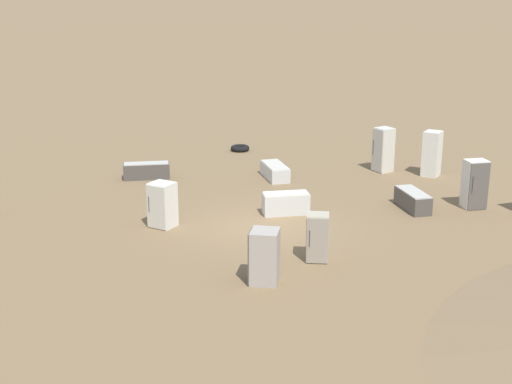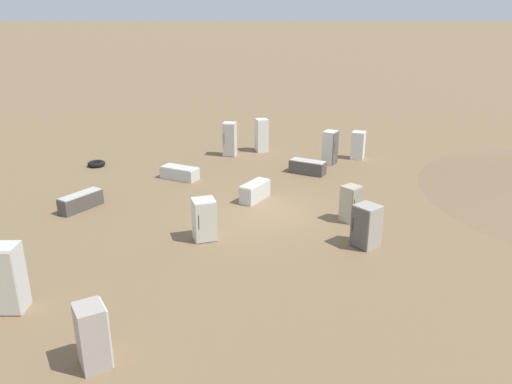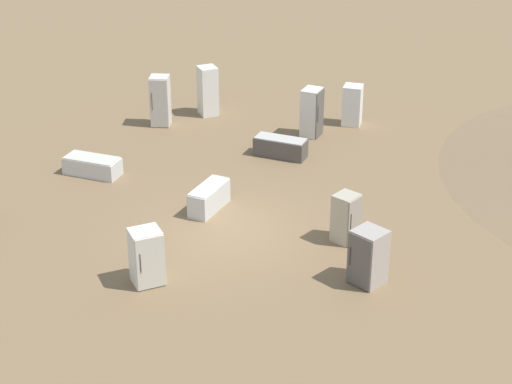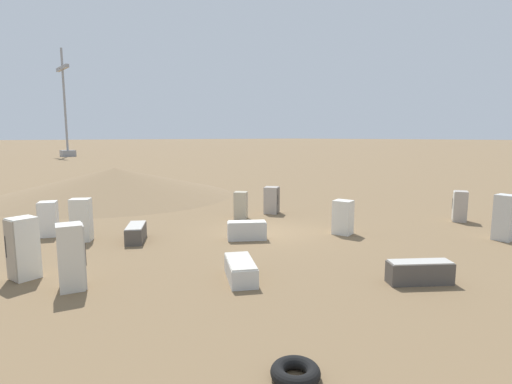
{
  "view_description": "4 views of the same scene",
  "coord_description": "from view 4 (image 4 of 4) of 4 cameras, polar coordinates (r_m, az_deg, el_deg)",
  "views": [
    {
      "loc": [
        -16.07,
        15.71,
        7.95
      ],
      "look_at": [
        0.44,
        -0.07,
        1.1
      ],
      "focal_mm": 50.0,
      "sensor_mm": 36.0,
      "label": 1
    },
    {
      "loc": [
        1.09,
        18.73,
        7.65
      ],
      "look_at": [
        0.47,
        1.02,
        1.27
      ],
      "focal_mm": 35.0,
      "sensor_mm": 36.0,
      "label": 2
    },
    {
      "loc": [
        2.13,
        21.47,
        11.79
      ],
      "look_at": [
        -0.66,
        0.95,
        1.7
      ],
      "focal_mm": 60.0,
      "sensor_mm": 36.0,
      "label": 3
    },
    {
      "loc": [
        13.32,
        -11.58,
        4.32
      ],
      "look_at": [
        -0.56,
        -0.19,
        1.8
      ],
      "focal_mm": 28.0,
      "sensor_mm": 36.0,
      "label": 4
    }
  ],
  "objects": [
    {
      "name": "ground_plane",
      "position": [
        18.17,
        1.61,
        -5.76
      ],
      "size": [
        1000.0,
        1000.0,
        0.0
      ],
      "primitive_type": "plane",
      "color": "brown"
    },
    {
      "name": "dirt_mound",
      "position": [
        30.92,
        -19.52,
        1.39
      ],
      "size": [
        17.07,
        17.07,
        2.02
      ],
      "color": "#7F6647",
      "rests_on": "ground_plane"
    },
    {
      "name": "power_pylon_0",
      "position": [
        94.07,
        -25.51,
        8.82
      ],
      "size": [
        7.79,
        2.67,
        22.27
      ],
      "color": "gray",
      "rests_on": "ground_plane"
    },
    {
      "name": "discarded_fridge_0",
      "position": [
        12.33,
        -2.23,
        -11.03
      ],
      "size": [
        1.99,
        1.56,
        0.6
      ],
      "rotation": [
        0.0,
        0.0,
        4.21
      ],
      "color": "silver",
      "rests_on": "ground_plane"
    },
    {
      "name": "discarded_fridge_1",
      "position": [
        21.03,
        -2.19,
        -1.89
      ],
      "size": [
        0.89,
        0.89,
        1.42
      ],
      "rotation": [
        0.0,
        0.0,
        0.72
      ],
      "color": "#B2A88E",
      "rests_on": "ground_plane"
    },
    {
      "name": "discarded_fridge_2",
      "position": [
        16.82,
        -1.32,
        -5.52
      ],
      "size": [
        1.4,
        1.68,
        0.78
      ],
      "rotation": [
        0.0,
        0.0,
        5.7
      ],
      "color": "silver",
      "rests_on": "ground_plane"
    },
    {
      "name": "discarded_fridge_3",
      "position": [
        19.59,
        31.98,
        -3.11
      ],
      "size": [
        0.71,
        0.74,
        1.92
      ],
      "rotation": [
        0.0,
        0.0,
        6.25
      ],
      "color": "silver",
      "rests_on": "ground_plane"
    },
    {
      "name": "discarded_fridge_4",
      "position": [
        22.46,
        2.26,
        -1.16
      ],
      "size": [
        1.08,
        1.08,
        1.5
      ],
      "rotation": [
        0.0,
        0.0,
        5.36
      ],
      "color": "#A89E93",
      "rests_on": "ground_plane"
    },
    {
      "name": "discarded_fridge_5",
      "position": [
        12.51,
        -24.89,
        -8.41
      ],
      "size": [
        0.81,
        0.83,
        1.89
      ],
      "rotation": [
        0.0,
        0.0,
        6.07
      ],
      "color": "beige",
      "rests_on": "ground_plane"
    },
    {
      "name": "discarded_fridge_6",
      "position": [
        14.09,
        -30.33,
        -6.96
      ],
      "size": [
        0.81,
        0.89,
        1.9
      ],
      "rotation": [
        0.0,
        0.0,
        3.4
      ],
      "color": "silver",
      "rests_on": "ground_plane"
    },
    {
      "name": "discarded_fridge_7",
      "position": [
        17.37,
        -16.77,
        -5.61
      ],
      "size": [
        1.88,
        1.48,
        0.68
      ],
      "rotation": [
        0.0,
        0.0,
        1.04
      ],
      "color": "#4C4742",
      "rests_on": "ground_plane"
    },
    {
      "name": "discarded_fridge_8",
      "position": [
        18.13,
        12.34,
        -3.53
      ],
      "size": [
        0.93,
        0.9,
        1.51
      ],
      "rotation": [
        0.0,
        0.0,
        0.28
      ],
      "color": "silver",
      "rests_on": "ground_plane"
    },
    {
      "name": "discarded_fridge_9",
      "position": [
        19.5,
        -27.56,
        -3.44
      ],
      "size": [
        0.9,
        0.93,
        1.52
      ],
      "rotation": [
        0.0,
        0.0,
        2.74
      ],
      "color": "white",
      "rests_on": "ground_plane"
    },
    {
      "name": "discarded_fridge_10",
      "position": [
        22.81,
        27.11,
        -1.82
      ],
      "size": [
        0.92,
        0.95,
        1.56
      ],
      "rotation": [
        0.0,
        0.0,
        2.07
      ],
      "color": "#A89E93",
      "rests_on": "ground_plane"
    },
    {
      "name": "discarded_fridge_11",
      "position": [
        18.03,
        -23.67,
        -3.66
      ],
      "size": [
        0.95,
        0.98,
        1.77
      ],
      "rotation": [
        0.0,
        0.0,
        1.01
      ],
      "color": "silver",
      "rests_on": "ground_plane"
    },
    {
      "name": "discarded_fridge_12",
      "position": [
        12.93,
        22.34,
        -10.55
      ],
      "size": [
        1.54,
        1.87,
        0.68
      ],
      "rotation": [
        0.0,
        0.0,
        2.53
      ],
      "color": "#4C4742",
      "rests_on": "ground_plane"
    },
    {
      "name": "scrap_tire",
      "position": [
        7.86,
        5.65,
        -24.26
      ],
      "size": [
        0.91,
        0.91,
        0.26
      ],
      "color": "black",
      "rests_on": "ground_plane"
    }
  ]
}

